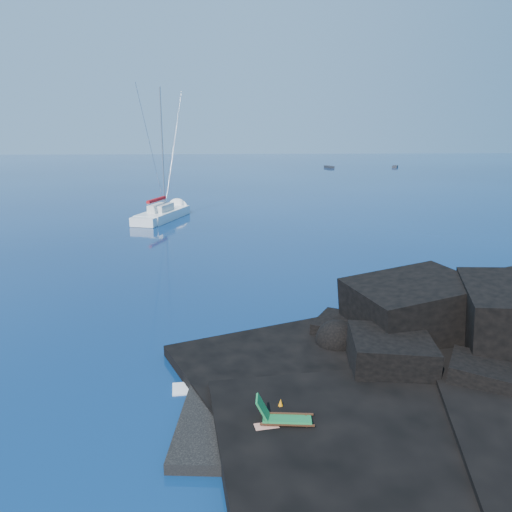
{
  "coord_description": "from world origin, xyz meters",
  "views": [
    {
      "loc": [
        1.7,
        -14.12,
        9.29
      ],
      "look_at": [
        3.68,
        14.88,
        2.0
      ],
      "focal_mm": 35.0,
      "sensor_mm": 36.0,
      "label": 1
    }
  ],
  "objects_px": {
    "sailboat": "(163,219)",
    "sunbather": "(266,429)",
    "distant_boat_a": "(329,168)",
    "deck_chair": "(287,413)",
    "marker_cone": "(281,406)",
    "distant_boat_b": "(395,167)"
  },
  "relations": [
    {
      "from": "sunbather",
      "to": "distant_boat_a",
      "type": "distance_m",
      "value": 119.84
    },
    {
      "from": "sunbather",
      "to": "marker_cone",
      "type": "height_order",
      "value": "marker_cone"
    },
    {
      "from": "deck_chair",
      "to": "sunbather",
      "type": "xyz_separation_m",
      "value": [
        -0.65,
        -0.18,
        -0.4
      ]
    },
    {
      "from": "marker_cone",
      "to": "distant_boat_b",
      "type": "distance_m",
      "value": 124.18
    },
    {
      "from": "sunbather",
      "to": "sailboat",
      "type": "bearing_deg",
      "value": 92.09
    },
    {
      "from": "deck_chair",
      "to": "distant_boat_b",
      "type": "relative_size",
      "value": 0.43
    },
    {
      "from": "distant_boat_a",
      "to": "sailboat",
      "type": "bearing_deg",
      "value": -124.88
    },
    {
      "from": "distant_boat_a",
      "to": "sunbather",
      "type": "bearing_deg",
      "value": -113.4
    },
    {
      "from": "sunbather",
      "to": "distant_boat_b",
      "type": "relative_size",
      "value": 0.46
    },
    {
      "from": "distant_boat_b",
      "to": "sailboat",
      "type": "bearing_deg",
      "value": -99.91
    },
    {
      "from": "marker_cone",
      "to": "distant_boat_a",
      "type": "distance_m",
      "value": 118.64
    },
    {
      "from": "sailboat",
      "to": "distant_boat_a",
      "type": "relative_size",
      "value": 3.36
    },
    {
      "from": "sailboat",
      "to": "distant_boat_b",
      "type": "xyz_separation_m",
      "value": [
        52.18,
        76.34,
        0.0
      ]
    },
    {
      "from": "sailboat",
      "to": "deck_chair",
      "type": "bearing_deg",
      "value": -60.36
    },
    {
      "from": "marker_cone",
      "to": "distant_boat_b",
      "type": "xyz_separation_m",
      "value": [
        43.97,
        116.13,
        -0.61
      ]
    },
    {
      "from": "sailboat",
      "to": "marker_cone",
      "type": "bearing_deg",
      "value": -60.23
    },
    {
      "from": "sailboat",
      "to": "deck_chair",
      "type": "distance_m",
      "value": 41.56
    },
    {
      "from": "deck_chair",
      "to": "distant_boat_a",
      "type": "bearing_deg",
      "value": 84.05
    },
    {
      "from": "sailboat",
      "to": "sunbather",
      "type": "relative_size",
      "value": 7.66
    },
    {
      "from": "deck_chair",
      "to": "distant_boat_a",
      "type": "distance_m",
      "value": 119.52
    },
    {
      "from": "sailboat",
      "to": "sunbather",
      "type": "distance_m",
      "value": 41.61
    },
    {
      "from": "distant_boat_a",
      "to": "distant_boat_b",
      "type": "relative_size",
      "value": 1.05
    }
  ]
}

